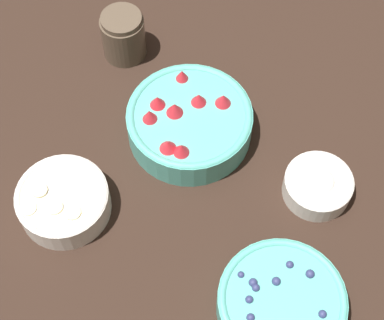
{
  "coord_description": "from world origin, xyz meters",
  "views": [
    {
      "loc": [
        0.22,
        -0.49,
        0.94
      ],
      "look_at": [
        0.05,
        0.0,
        0.04
      ],
      "focal_mm": 60.0,
      "sensor_mm": 36.0,
      "label": 1
    }
  ],
  "objects_px": {
    "bowl_cream": "(318,185)",
    "jar_chocolate": "(123,37)",
    "bowl_strawberries": "(189,121)",
    "bowl_blueberries": "(281,303)",
    "bowl_bananas": "(63,200)"
  },
  "relations": [
    {
      "from": "bowl_cream",
      "to": "jar_chocolate",
      "type": "xyz_separation_m",
      "value": [
        -0.41,
        0.17,
        0.02
      ]
    },
    {
      "from": "bowl_blueberries",
      "to": "bowl_strawberries",
      "type": "bearing_deg",
      "value": 132.05
    },
    {
      "from": "bowl_strawberries",
      "to": "bowl_blueberries",
      "type": "relative_size",
      "value": 1.14
    },
    {
      "from": "bowl_blueberries",
      "to": "bowl_cream",
      "type": "height_order",
      "value": "bowl_blueberries"
    },
    {
      "from": "bowl_strawberries",
      "to": "bowl_bananas",
      "type": "xyz_separation_m",
      "value": [
        -0.14,
        -0.2,
        -0.01
      ]
    },
    {
      "from": "bowl_strawberries",
      "to": "bowl_cream",
      "type": "xyz_separation_m",
      "value": [
        0.24,
        -0.04,
        -0.01
      ]
    },
    {
      "from": "bowl_strawberries",
      "to": "bowl_cream",
      "type": "height_order",
      "value": "bowl_strawberries"
    },
    {
      "from": "bowl_cream",
      "to": "jar_chocolate",
      "type": "relative_size",
      "value": 1.19
    },
    {
      "from": "bowl_cream",
      "to": "bowl_strawberries",
      "type": "bearing_deg",
      "value": 169.97
    },
    {
      "from": "bowl_blueberries",
      "to": "jar_chocolate",
      "type": "bearing_deg",
      "value": 136.06
    },
    {
      "from": "bowl_strawberries",
      "to": "jar_chocolate",
      "type": "relative_size",
      "value": 2.28
    },
    {
      "from": "bowl_strawberries",
      "to": "jar_chocolate",
      "type": "height_order",
      "value": "jar_chocolate"
    },
    {
      "from": "bowl_blueberries",
      "to": "jar_chocolate",
      "type": "height_order",
      "value": "jar_chocolate"
    },
    {
      "from": "bowl_blueberries",
      "to": "jar_chocolate",
      "type": "relative_size",
      "value": 2.0
    },
    {
      "from": "bowl_blueberries",
      "to": "bowl_cream",
      "type": "bearing_deg",
      "value": 88.24
    }
  ]
}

